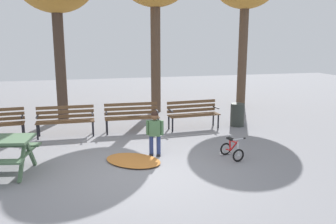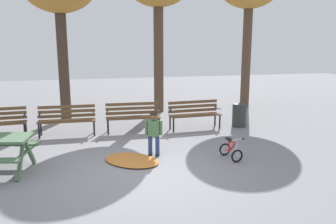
{
  "view_description": "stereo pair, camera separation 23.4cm",
  "coord_description": "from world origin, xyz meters",
  "px_view_note": "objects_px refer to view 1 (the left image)",
  "views": [
    {
      "loc": [
        -1.14,
        -6.73,
        2.74
      ],
      "look_at": [
        1.14,
        1.99,
        0.85
      ],
      "focal_mm": 37.58,
      "sensor_mm": 36.0,
      "label": 1
    },
    {
      "loc": [
        -0.91,
        -6.78,
        2.74
      ],
      "look_at": [
        1.14,
        1.99,
        0.85
      ],
      "focal_mm": 37.58,
      "sensor_mm": 36.0,
      "label": 2
    }
  ],
  "objects_px": {
    "park_bench_right": "(132,115)",
    "park_bench_far_right": "(193,112)",
    "trash_bin": "(237,115)",
    "park_bench_left": "(66,118)",
    "kids_bicycle": "(232,150)",
    "child_standing": "(155,130)"
  },
  "relations": [
    {
      "from": "park_bench_right",
      "to": "trash_bin",
      "type": "relative_size",
      "value": 2.23
    },
    {
      "from": "park_bench_right",
      "to": "trash_bin",
      "type": "bearing_deg",
      "value": -3.05
    },
    {
      "from": "park_bench_left",
      "to": "kids_bicycle",
      "type": "distance_m",
      "value": 4.83
    },
    {
      "from": "park_bench_right",
      "to": "kids_bicycle",
      "type": "bearing_deg",
      "value": -58.07
    },
    {
      "from": "park_bench_left",
      "to": "park_bench_right",
      "type": "bearing_deg",
      "value": -0.02
    },
    {
      "from": "park_bench_left",
      "to": "park_bench_right",
      "type": "relative_size",
      "value": 1.0
    },
    {
      "from": "park_bench_right",
      "to": "trash_bin",
      "type": "xyz_separation_m",
      "value": [
        3.35,
        -0.18,
        -0.15
      ]
    },
    {
      "from": "child_standing",
      "to": "kids_bicycle",
      "type": "xyz_separation_m",
      "value": [
        1.69,
        -0.62,
        -0.44
      ]
    },
    {
      "from": "park_bench_right",
      "to": "child_standing",
      "type": "height_order",
      "value": "child_standing"
    },
    {
      "from": "child_standing",
      "to": "kids_bicycle",
      "type": "bearing_deg",
      "value": -19.99
    },
    {
      "from": "park_bench_right",
      "to": "kids_bicycle",
      "type": "distance_m",
      "value": 3.54
    },
    {
      "from": "park_bench_left",
      "to": "trash_bin",
      "type": "distance_m",
      "value": 5.26
    },
    {
      "from": "park_bench_left",
      "to": "kids_bicycle",
      "type": "xyz_separation_m",
      "value": [
        3.77,
        -3.0,
        -0.31
      ]
    },
    {
      "from": "park_bench_far_right",
      "to": "trash_bin",
      "type": "xyz_separation_m",
      "value": [
        1.46,
        -0.09,
        -0.15
      ]
    },
    {
      "from": "park_bench_far_right",
      "to": "trash_bin",
      "type": "distance_m",
      "value": 1.47
    },
    {
      "from": "child_standing",
      "to": "park_bench_right",
      "type": "bearing_deg",
      "value": 94.23
    },
    {
      "from": "park_bench_left",
      "to": "child_standing",
      "type": "bearing_deg",
      "value": -48.91
    },
    {
      "from": "kids_bicycle",
      "to": "park_bench_left",
      "type": "bearing_deg",
      "value": 141.5
    },
    {
      "from": "trash_bin",
      "to": "park_bench_far_right",
      "type": "bearing_deg",
      "value": 176.41
    },
    {
      "from": "kids_bicycle",
      "to": "trash_bin",
      "type": "bearing_deg",
      "value": 62.22
    },
    {
      "from": "park_bench_right",
      "to": "park_bench_far_right",
      "type": "height_order",
      "value": "same"
    },
    {
      "from": "park_bench_right",
      "to": "kids_bicycle",
      "type": "height_order",
      "value": "park_bench_right"
    }
  ]
}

